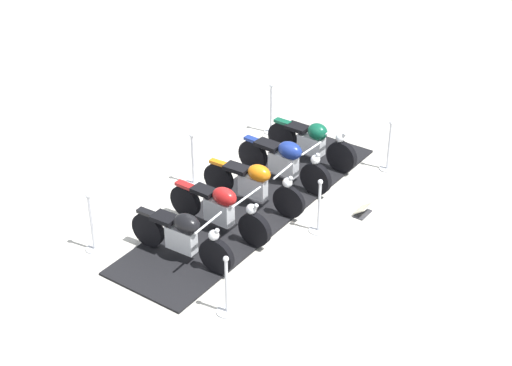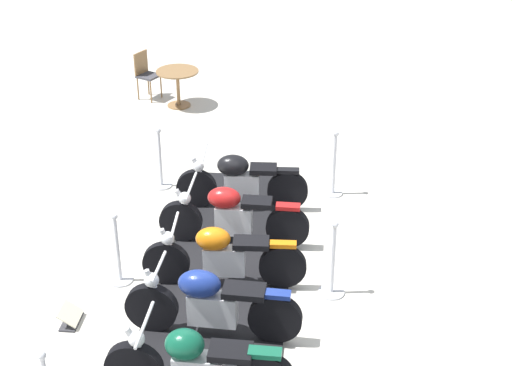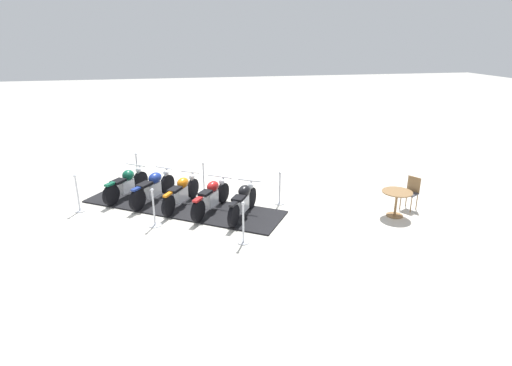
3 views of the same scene
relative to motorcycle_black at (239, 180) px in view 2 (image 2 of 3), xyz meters
The scene contains 14 objects.
ground_plane 2.09m from the motorcycle_black, 57.63° to the left, with size 80.00×80.00×0.00m, color beige.
display_platform 2.09m from the motorcycle_black, 57.63° to the left, with size 6.26×1.69×0.04m, color black.
motorcycle_black is the anchor object (origin of this frame).
motorcycle_maroon 1.01m from the motorcycle_black, 56.88° to the left, with size 1.85×1.33×0.91m.
motorcycle_copper 2.03m from the motorcycle_black, 56.56° to the left, with size 1.89×1.19×0.91m.
motorcycle_navy 3.04m from the motorcycle_black, 56.61° to the left, with size 1.79×1.34×0.94m.
motorcycle_forest 4.06m from the motorcycle_black, 56.68° to the left, with size 1.76×1.27×0.94m.
stanchion_left_front 1.58m from the motorcycle_black, behind, with size 0.31×0.31×1.12m.
stanchion_right_front 1.52m from the motorcycle_black, 58.27° to the right, with size 0.34×0.34×1.05m.
stanchion_right_mid 2.45m from the motorcycle_black, 22.57° to the left, with size 0.33×0.33×1.05m.
stanchion_left_mid 2.50m from the motorcycle_black, 91.99° to the left, with size 0.34×0.34×1.10m.
info_placard 3.46m from the motorcycle_black, 25.78° to the left, with size 0.39×0.43×0.22m.
cafe_table 4.40m from the motorcycle_black, 100.37° to the right, with size 0.86×0.86×0.76m.
cafe_chair_near_table 5.05m from the motorcycle_black, 94.23° to the right, with size 0.55×0.55×0.99m.
Camera 2 is at (3.42, 7.34, 5.95)m, focal length 52.73 mm.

